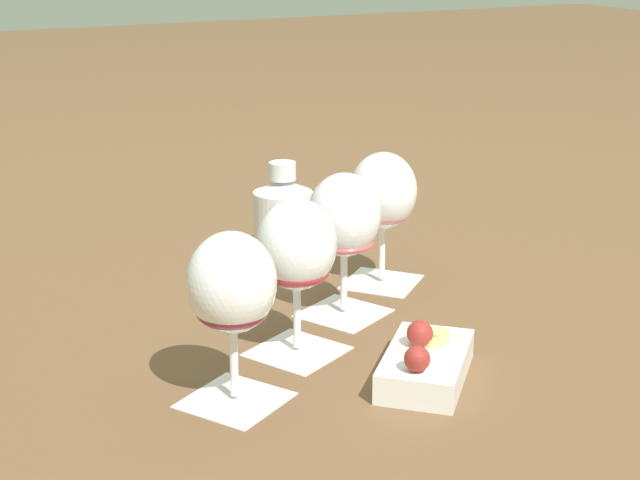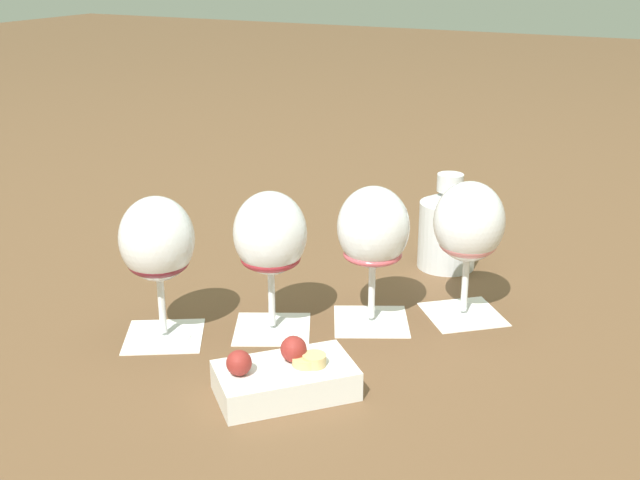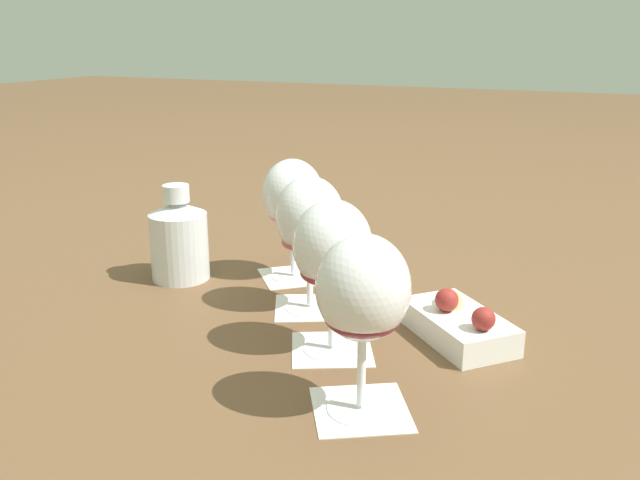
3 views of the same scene
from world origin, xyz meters
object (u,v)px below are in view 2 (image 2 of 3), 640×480
wine_glass_0 (469,228)px  wine_glass_2 (270,239)px  wine_glass_1 (373,233)px  wine_glass_3 (157,245)px  ceramic_vase (448,227)px  snack_dish (285,377)px

wine_glass_0 → wine_glass_2: bearing=-53.4°
wine_glass_1 → wine_glass_3: bearing=-54.0°
ceramic_vase → snack_dish: 0.47m
wine_glass_2 → wine_glass_3: same height
wine_glass_2 → ceramic_vase: size_ratio=1.24×
wine_glass_1 → wine_glass_2: same height
wine_glass_3 → ceramic_vase: bearing=148.1°
snack_dish → wine_glass_0: bearing=158.0°
wine_glass_2 → wine_glass_0: bearing=126.6°
wine_glass_2 → wine_glass_1: bearing=126.7°
snack_dish → wine_glass_1: bearing=176.4°
wine_glass_2 → ceramic_vase: bearing=157.2°
snack_dish → wine_glass_3: bearing=-103.9°
wine_glass_0 → ceramic_vase: (-0.16, -0.08, -0.06)m
wine_glass_0 → wine_glass_1: same height
wine_glass_2 → snack_dish: size_ratio=1.10×
wine_glass_0 → snack_dish: wine_glass_0 is taller
wine_glass_2 → ceramic_vase: 0.36m
wine_glass_1 → wine_glass_0: bearing=126.6°
wine_glass_0 → wine_glass_1: 0.13m
ceramic_vase → wine_glass_1: bearing=-6.2°
wine_glass_0 → snack_dish: 0.34m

